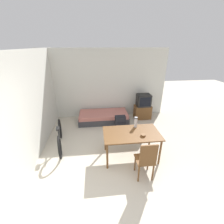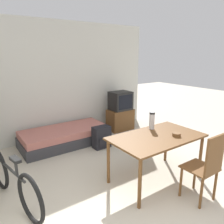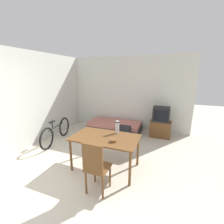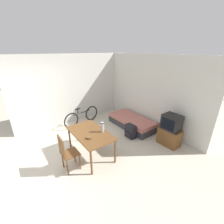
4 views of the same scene
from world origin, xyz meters
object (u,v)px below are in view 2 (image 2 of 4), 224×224
object	(u,v)px
daybed	(65,136)
dining_table	(156,141)
thermos_flask	(152,120)
mate_bowl	(176,134)
tv	(120,112)
backpack	(102,137)
wooden_chair	(207,165)
bicycle	(13,181)

from	to	relation	value
daybed	dining_table	distance (m)	2.30
thermos_flask	mate_bowl	xyz separation A→B (m)	(0.07, -0.46, -0.13)
tv	backpack	distance (m)	1.28
mate_bowl	thermos_flask	bearing A→B (deg)	98.96
daybed	thermos_flask	distance (m)	2.16
dining_table	wooden_chair	distance (m)	0.78
bicycle	thermos_flask	xyz separation A→B (m)	(2.14, -0.40, 0.58)
daybed	bicycle	size ratio (longest dim) A/B	1.19
mate_bowl	backpack	bearing A→B (deg)	98.88
dining_table	thermos_flask	xyz separation A→B (m)	(0.18, 0.29, 0.24)
thermos_flask	mate_bowl	size ratio (longest dim) A/B	2.31
thermos_flask	tv	bearing A→B (deg)	66.85
bicycle	backpack	world-z (taller)	bicycle
mate_bowl	backpack	distance (m)	1.82
daybed	thermos_flask	size ratio (longest dim) A/B	6.61
dining_table	bicycle	size ratio (longest dim) A/B	0.88
dining_table	tv	bearing A→B (deg)	65.73
daybed	thermos_flask	bearing A→B (deg)	-67.89
tv	mate_bowl	bearing A→B (deg)	-107.58
tv	dining_table	xyz separation A→B (m)	(-1.02, -2.25, 0.18)
thermos_flask	daybed	bearing A→B (deg)	112.11
thermos_flask	dining_table	bearing A→B (deg)	-121.41
tv	thermos_flask	distance (m)	2.18
tv	dining_table	size ratio (longest dim) A/B	0.72
daybed	dining_table	bearing A→B (deg)	-74.81
dining_table	daybed	bearing A→B (deg)	105.19
tv	thermos_flask	world-z (taller)	thermos_flask
mate_bowl	bicycle	bearing A→B (deg)	158.78
tv	mate_bowl	world-z (taller)	tv
daybed	thermos_flask	xyz separation A→B (m)	(0.76, -1.88, 0.73)
daybed	thermos_flask	world-z (taller)	thermos_flask
thermos_flask	mate_bowl	distance (m)	0.48
dining_table	mate_bowl	xyz separation A→B (m)	(0.25, -0.17, 0.10)
tv	backpack	size ratio (longest dim) A/B	2.17
wooden_chair	thermos_flask	xyz separation A→B (m)	(0.02, 1.05, 0.36)
bicycle	tv	bearing A→B (deg)	27.74
backpack	dining_table	bearing A→B (deg)	-89.23
bicycle	backpack	xyz separation A→B (m)	(1.94, 0.86, -0.09)
thermos_flask	backpack	world-z (taller)	thermos_flask
thermos_flask	wooden_chair	bearing A→B (deg)	-91.25
bicycle	mate_bowl	xyz separation A→B (m)	(2.21, -0.86, 0.45)
daybed	dining_table	xyz separation A→B (m)	(0.59, -2.17, 0.49)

